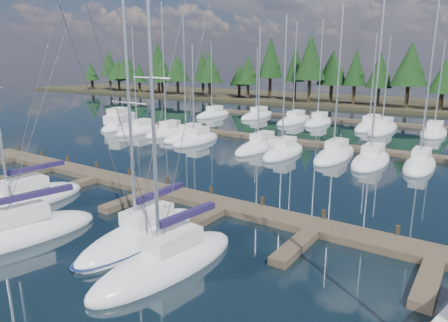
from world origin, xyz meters
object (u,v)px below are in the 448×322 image
Objects in this scene: main_dock at (152,192)px; front_sailboat_3 at (12,236)px; front_sailboat_2 at (17,201)px; motor_yacht_left at (120,124)px; front_sailboat_5 at (167,262)px; front_sailboat_4 at (143,235)px.

main_dock is 3.52× the size of front_sailboat_3.
front_sailboat_2 is (-5.82, -6.52, 0.08)m from main_dock.
front_sailboat_3 is at bearing -31.71° from front_sailboat_2.
motor_yacht_left reaches higher than main_dock.
main_dock is 2.82× the size of front_sailboat_5.
front_sailboat_2 is 10.68m from front_sailboat_4.
front_sailboat_5 is at bearing -38.96° from motor_yacht_left.
motor_yacht_left is at bearing 142.21° from main_dock.
front_sailboat_2 is 5.82m from front_sailboat_3.
front_sailboat_5 reaches higher than motor_yacht_left.
front_sailboat_3 is (4.95, -3.06, -0.00)m from front_sailboat_2.
front_sailboat_2 is 1.06× the size of front_sailboat_4.
front_sailboat_4 is at bearing 34.47° from front_sailboat_3.
front_sailboat_4 reaches higher than main_dock.
front_sailboat_4 is at bearing -40.06° from motor_yacht_left.
motor_yacht_left is at bearing 141.04° from front_sailboat_5.
front_sailboat_5 reaches higher than front_sailboat_2.
front_sailboat_5 reaches higher than front_sailboat_3.
front_sailboat_2 reaches higher than main_dock.
front_sailboat_2 reaches higher than front_sailboat_4.
front_sailboat_4 is (10.64, 0.85, 0.00)m from front_sailboat_2.
motor_yacht_left is (-29.35, 24.68, 0.22)m from front_sailboat_4.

